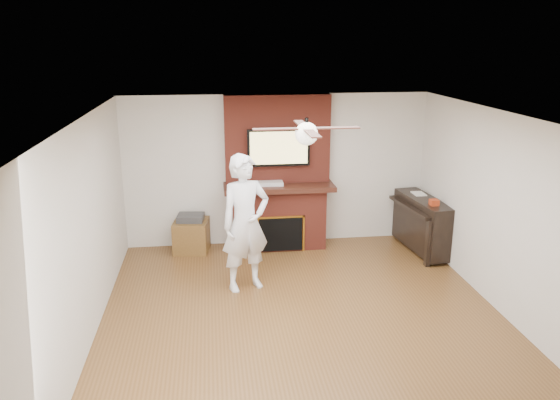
{
  "coord_description": "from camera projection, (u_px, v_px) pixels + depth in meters",
  "views": [
    {
      "loc": [
        -1.07,
        -5.99,
        3.35
      ],
      "look_at": [
        -0.18,
        0.9,
        1.29
      ],
      "focal_mm": 35.0,
      "sensor_mm": 36.0,
      "label": 1
    }
  ],
  "objects": [
    {
      "name": "piano",
      "position": [
        422.0,
        223.0,
        8.82
      ],
      "size": [
        0.65,
        1.4,
        0.98
      ],
      "rotation": [
        0.0,
        0.0,
        0.11
      ],
      "color": "black",
      "rests_on": "ground"
    },
    {
      "name": "tv",
      "position": [
        279.0,
        147.0,
        8.68
      ],
      "size": [
        1.0,
        0.08,
        0.6
      ],
      "color": "black",
      "rests_on": "fireplace"
    },
    {
      "name": "cable_box",
      "position": [
        271.0,
        183.0,
        8.77
      ],
      "size": [
        0.39,
        0.23,
        0.06
      ],
      "primitive_type": "cube",
      "rotation": [
        0.0,
        0.0,
        -0.02
      ],
      "color": "silver",
      "rests_on": "fireplace"
    },
    {
      "name": "fireplace",
      "position": [
        278.0,
        188.0,
        8.91
      ],
      "size": [
        1.78,
        0.64,
        2.5
      ],
      "color": "maroon",
      "rests_on": "ground"
    },
    {
      "name": "person",
      "position": [
        245.0,
        223.0,
        7.37
      ],
      "size": [
        0.82,
        0.68,
        1.9
      ],
      "primitive_type": "imported",
      "rotation": [
        0.0,
        0.0,
        0.37
      ],
      "color": "silver",
      "rests_on": "ground"
    },
    {
      "name": "candle_blue",
      "position": [
        292.0,
        247.0,
        8.98
      ],
      "size": [
        0.06,
        0.06,
        0.09
      ],
      "primitive_type": "cylinder",
      "color": "#374DA5",
      "rests_on": "ground"
    },
    {
      "name": "side_table",
      "position": [
        191.0,
        234.0,
        8.88
      ],
      "size": [
        0.61,
        0.61,
        0.62
      ],
      "rotation": [
        0.0,
        0.0,
        -0.13
      ],
      "color": "brown",
      "rests_on": "ground"
    },
    {
      "name": "candle_green",
      "position": [
        276.0,
        248.0,
        8.93
      ],
      "size": [
        0.07,
        0.07,
        0.1
      ],
      "primitive_type": "cylinder",
      "color": "#458F39",
      "rests_on": "ground"
    },
    {
      "name": "ceiling_fan",
      "position": [
        307.0,
        133.0,
        6.11
      ],
      "size": [
        1.21,
        1.21,
        0.31
      ],
      "color": "black",
      "rests_on": "room_shell"
    },
    {
      "name": "candle_cream",
      "position": [
        289.0,
        246.0,
        9.03
      ],
      "size": [
        0.08,
        0.08,
        0.11
      ],
      "primitive_type": "cylinder",
      "color": "#F4E2C2",
      "rests_on": "ground"
    },
    {
      "name": "candle_orange",
      "position": [
        277.0,
        247.0,
        8.95
      ],
      "size": [
        0.07,
        0.07,
        0.12
      ],
      "primitive_type": "cylinder",
      "color": "#CA9017",
      "rests_on": "ground"
    },
    {
      "name": "room_shell",
      "position": [
        305.0,
        224.0,
        6.42
      ],
      "size": [
        5.36,
        5.86,
        2.86
      ],
      "color": "#543518",
      "rests_on": "ground"
    }
  ]
}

